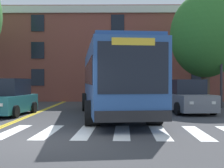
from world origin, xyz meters
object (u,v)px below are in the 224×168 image
object	(u,v)px
city_bus	(113,79)
street_tree_curbside_large	(206,35)
car_grey_far_lane	(186,97)
car_teal_near_lane	(9,98)

from	to	relation	value
city_bus	street_tree_curbside_large	size ratio (longest dim) A/B	1.49
car_grey_far_lane	car_teal_near_lane	bearing A→B (deg)	-170.62
city_bus	car_grey_far_lane	size ratio (longest dim) A/B	2.37
car_teal_near_lane	car_grey_far_lane	distance (m)	9.41
city_bus	car_grey_far_lane	bearing A→B (deg)	22.80
city_bus	car_teal_near_lane	world-z (taller)	city_bus
city_bus	street_tree_curbside_large	world-z (taller)	street_tree_curbside_large
car_grey_far_lane	city_bus	bearing A→B (deg)	-157.20
car_teal_near_lane	street_tree_curbside_large	size ratio (longest dim) A/B	0.52
car_teal_near_lane	car_grey_far_lane	size ratio (longest dim) A/B	0.83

